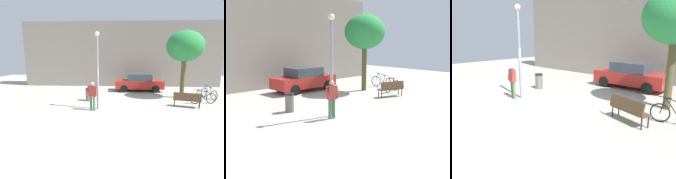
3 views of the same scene
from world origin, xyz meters
The scene contains 9 objects.
ground_plane centered at (0.00, 0.00, 0.00)m, with size 36.00×36.00×0.00m, color #A8A399.
building_facade centered at (0.00, 8.69, 3.23)m, with size 19.94×2.00×6.46m, color gray.
lamppost centered at (-1.33, -0.41, 2.60)m, with size 0.28×0.28×4.47m.
person_by_lamppost centered at (-1.60, -0.71, 0.97)m, with size 0.62×0.36×1.67m.
park_bench centered at (4.11, 0.26, 0.55)m, with size 1.67×0.95×0.92m.
plaza_tree centered at (4.60, 2.80, 3.77)m, with size 2.61×2.61×4.93m.
bicycle_black centered at (5.48, 1.16, 0.38)m, with size 1.80×0.29×0.97m.
parked_car_red centered at (1.62, 5.39, 0.77)m, with size 4.22×1.85×1.55m.
trash_bin centered at (-2.23, 1.54, 0.45)m, with size 0.45×0.45×0.89m.
Camera 3 is at (7.63, -6.91, 3.09)m, focal length 36.01 mm.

